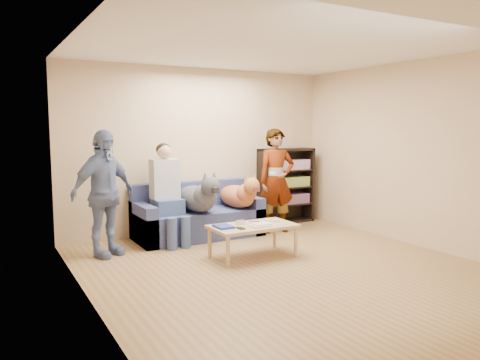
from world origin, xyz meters
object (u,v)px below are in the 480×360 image
sofa (197,218)px  notebook_blue (224,226)px  person_standing_left (103,194)px  coffee_table (253,228)px  dog_gray (199,197)px  dog_tan (240,195)px  person_seated (167,190)px  bookshelf (286,184)px  person_standing_right (276,181)px  camera_silver (240,222)px

sofa → notebook_blue: bearing=-99.8°
person_standing_left → coffee_table: 1.98m
dog_gray → dog_tan: 0.70m
person_seated → dog_gray: 0.47m
sofa → dog_gray: bearing=-107.7°
notebook_blue → sofa: bearing=80.2°
bookshelf → dog_tan: bearing=-159.1°
sofa → dog_tan: (0.62, -0.22, 0.35)m
sofa → coffee_table: size_ratio=1.73×
coffee_table → person_seated: bearing=118.8°
dog_gray → dog_tan: dog_gray is taller
person_seated → bookshelf: person_seated is taller
notebook_blue → bookshelf: bearing=37.6°
person_standing_right → dog_tan: size_ratio=1.42×
person_standing_right → bookshelf: person_standing_right is taller
person_standing_right → person_seated: 1.77m
person_standing_right → person_standing_left: (-2.73, -0.08, -0.00)m
dog_tan → bookshelf: (1.18, 0.45, 0.05)m
notebook_blue → camera_silver: size_ratio=2.36×
person_seated → coffee_table: (0.69, -1.25, -0.40)m
person_seated → dog_gray: person_seated is taller
person_seated → bookshelf: bearing=8.8°
person_standing_left → bookshelf: (3.29, 0.63, -0.14)m
dog_gray → camera_silver: bearing=-82.7°
sofa → coffee_table: (0.17, -1.38, 0.09)m
coffee_table → dog_tan: bearing=68.7°
notebook_blue → dog_gray: bearing=82.1°
person_standing_left → camera_silver: person_standing_left is taller
person_seated → dog_tan: bearing=-4.4°
sofa → person_seated: (-0.52, -0.13, 0.49)m
person_seated → dog_gray: size_ratio=1.16×
camera_silver → coffee_table: camera_silver is taller
camera_silver → sofa: sofa is taller
camera_silver → bookshelf: 2.31m
dog_gray → coffee_table: dog_gray is taller
dog_gray → bookshelf: (1.88, 0.48, 0.03)m
notebook_blue → person_seated: size_ratio=0.18×
person_seated → person_standing_left: bearing=-164.3°
sofa → person_seated: bearing=-166.3°
camera_silver → bookshelf: bookshelf is taller
sofa → person_seated: size_ratio=1.29×
camera_silver → person_seated: size_ratio=0.07×
sofa → person_standing_left: bearing=-165.0°
dog_gray → coffee_table: 1.19m
bookshelf → dog_gray: bearing=-165.7°
sofa → person_standing_right: bearing=-14.4°
person_standing_left → notebook_blue: (1.26, -0.93, -0.39)m
dog_tan → coffee_table: bearing=-111.3°
person_standing_left → dog_gray: person_standing_left is taller
person_seated → notebook_blue: bearing=-76.4°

